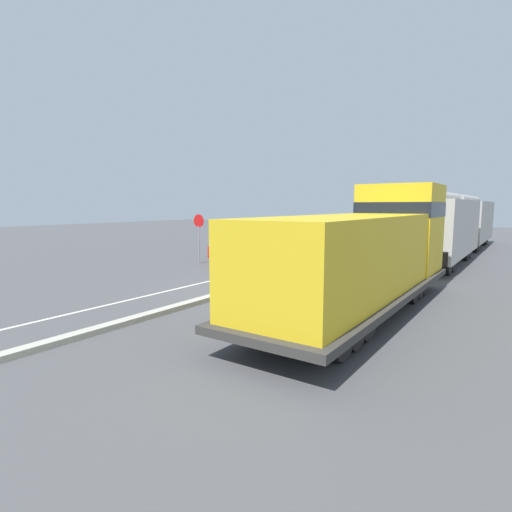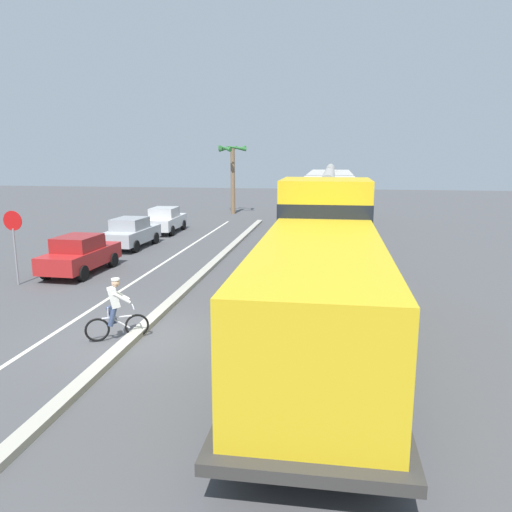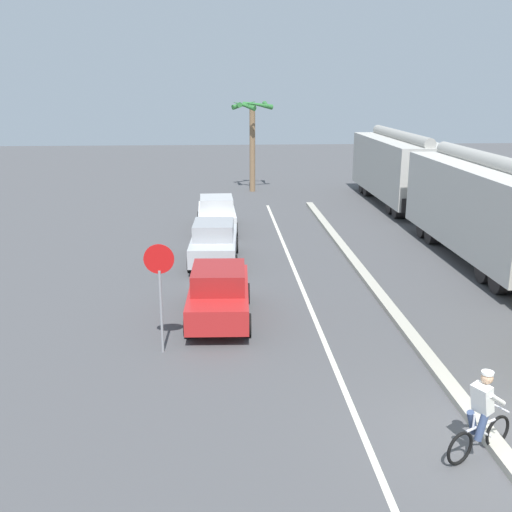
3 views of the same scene
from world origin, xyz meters
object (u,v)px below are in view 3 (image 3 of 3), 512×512
(parked_car_red, at_px, (219,293))
(parked_car_silver, at_px, (214,242))
(cyclist, at_px, (481,417))
(parked_car_white, at_px, (217,213))
(hopper_car_lead, at_px, (486,209))
(hopper_car_middle, at_px, (398,168))
(palm_tree_near, at_px, (252,122))
(stop_sign, at_px, (160,277))

(parked_car_red, distance_m, parked_car_silver, 5.91)
(cyclist, bearing_deg, parked_car_white, 104.85)
(hopper_car_lead, xyz_separation_m, parked_car_red, (-10.28, -5.45, -1.26))
(parked_car_red, relative_size, parked_car_silver, 1.00)
(hopper_car_middle, bearing_deg, palm_tree_near, 149.03)
(hopper_car_middle, height_order, parked_car_silver, hopper_car_middle)
(parked_car_silver, height_order, stop_sign, stop_sign)
(hopper_car_middle, xyz_separation_m, palm_tree_near, (-8.09, 4.85, 2.31))
(parked_car_red, xyz_separation_m, stop_sign, (-1.47, -2.17, 1.21))
(parked_car_red, xyz_separation_m, cyclist, (4.77, -7.09, 0.00))
(parked_car_red, xyz_separation_m, parked_car_silver, (-0.18, 5.91, 0.00))
(parked_car_silver, height_order, parked_car_white, same)
(parked_car_silver, xyz_separation_m, parked_car_white, (0.10, 5.30, 0.00))
(hopper_car_lead, bearing_deg, parked_car_silver, 177.50)
(stop_sign, relative_size, palm_tree_near, 0.50)
(parked_car_red, bearing_deg, parked_car_white, 90.41)
(parked_car_silver, relative_size, stop_sign, 1.48)
(cyclist, distance_m, palm_tree_near, 29.33)
(parked_car_white, height_order, stop_sign, stop_sign)
(hopper_car_middle, xyz_separation_m, parked_car_red, (-10.28, -17.05, -1.26))
(hopper_car_lead, xyz_separation_m, parked_car_silver, (-10.45, 0.46, -1.26))
(hopper_car_lead, xyz_separation_m, palm_tree_near, (-8.09, 16.45, 2.31))
(parked_car_red, distance_m, stop_sign, 2.88)
(cyclist, bearing_deg, palm_tree_near, 95.09)
(parked_car_red, distance_m, parked_car_white, 11.21)
(parked_car_red, distance_m, cyclist, 8.55)
(hopper_car_middle, height_order, parked_car_red, hopper_car_middle)
(hopper_car_lead, height_order, cyclist, hopper_car_lead)
(palm_tree_near, bearing_deg, parked_car_white, -101.98)
(parked_car_red, height_order, palm_tree_near, palm_tree_near)
(hopper_car_middle, distance_m, palm_tree_near, 9.71)
(hopper_car_middle, distance_m, stop_sign, 22.53)
(hopper_car_middle, bearing_deg, parked_car_silver, -133.17)
(stop_sign, height_order, palm_tree_near, palm_tree_near)
(stop_sign, bearing_deg, hopper_car_lead, 32.99)
(parked_car_white, distance_m, cyclist, 18.93)
(parked_car_silver, bearing_deg, parked_car_red, -88.29)
(parked_car_silver, bearing_deg, hopper_car_lead, -2.50)
(parked_car_white, distance_m, stop_sign, 13.51)
(hopper_car_lead, bearing_deg, palm_tree_near, 116.18)
(hopper_car_middle, relative_size, parked_car_white, 2.50)
(parked_car_silver, distance_m, stop_sign, 8.27)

